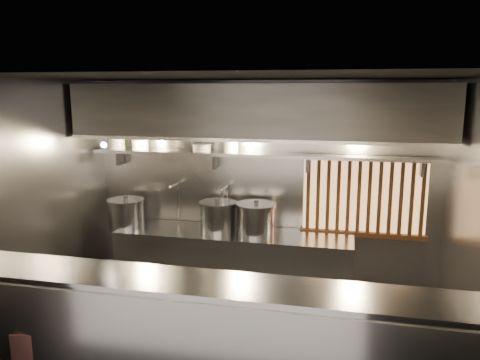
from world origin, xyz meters
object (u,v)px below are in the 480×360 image
at_px(pendant_bulb, 250,149).
at_px(stock_pot_mid, 256,219).
at_px(stock_pot_left, 126,212).
at_px(stock_pot_right, 218,216).
at_px(heat_lamp, 102,140).

bearing_deg(pendant_bulb, stock_pot_mid, -35.08).
bearing_deg(stock_pot_mid, stock_pot_left, -179.26).
bearing_deg(stock_pot_right, stock_pot_left, -177.34).
distance_m(stock_pot_left, stock_pot_right, 1.24).
xyz_separation_m(stock_pot_left, stock_pot_right, (1.24, 0.06, 0.01)).
height_order(pendant_bulb, stock_pot_left, pendant_bulb).
bearing_deg(heat_lamp, stock_pot_left, 60.30).
bearing_deg(pendant_bulb, stock_pot_left, -176.87).
relative_size(heat_lamp, stock_pot_mid, 0.53).
bearing_deg(heat_lamp, pendant_bulb, 11.00).
distance_m(heat_lamp, stock_pot_left, 1.03).
xyz_separation_m(pendant_bulb, stock_pot_right, (-0.41, -0.03, -0.87)).
bearing_deg(stock_pot_left, pendant_bulb, 3.13).
bearing_deg(stock_pot_left, stock_pot_mid, 0.74).
xyz_separation_m(heat_lamp, stock_pot_left, (0.15, 0.26, -0.99)).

